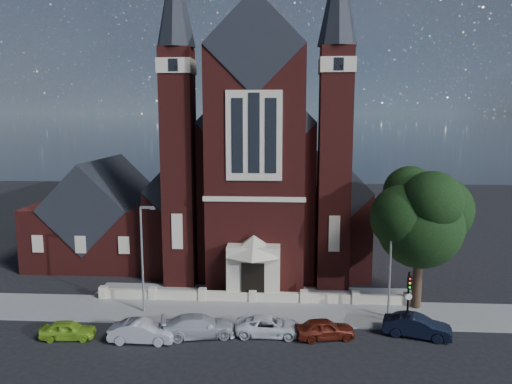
# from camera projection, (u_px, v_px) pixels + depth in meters

# --- Properties ---
(ground) EXTENTS (120.00, 120.00, 0.00)m
(ground) POSITION_uv_depth(u_px,v_px,m) (259.00, 269.00, 47.65)
(ground) COLOR black
(ground) RESTS_ON ground
(pavement_strip) EXTENTS (60.00, 5.00, 0.12)m
(pavement_strip) POSITION_uv_depth(u_px,v_px,m) (251.00, 312.00, 37.30)
(pavement_strip) COLOR gray
(pavement_strip) RESTS_ON ground
(forecourt_paving) EXTENTS (26.00, 3.00, 0.14)m
(forecourt_paving) POSITION_uv_depth(u_px,v_px,m) (254.00, 293.00, 41.24)
(forecourt_paving) COLOR gray
(forecourt_paving) RESTS_ON ground
(forecourt_wall) EXTENTS (24.00, 0.40, 0.90)m
(forecourt_wall) POSITION_uv_depth(u_px,v_px,m) (253.00, 302.00, 39.27)
(forecourt_wall) COLOR #BDB296
(forecourt_wall) RESTS_ON ground
(church) EXTENTS (20.01, 34.90, 29.20)m
(church) POSITION_uv_depth(u_px,v_px,m) (263.00, 174.00, 54.21)
(church) COLOR #511915
(church) RESTS_ON ground
(parish_hall) EXTENTS (12.00, 12.20, 10.24)m
(parish_hall) POSITION_uv_depth(u_px,v_px,m) (104.00, 219.00, 50.93)
(parish_hall) COLOR #511915
(parish_hall) RESTS_ON ground
(street_tree) EXTENTS (6.40, 6.60, 10.70)m
(street_tree) POSITION_uv_depth(u_px,v_px,m) (423.00, 220.00, 36.66)
(street_tree) COLOR black
(street_tree) RESTS_ON ground
(street_lamp_left) EXTENTS (1.16, 0.22, 8.09)m
(street_lamp_left) POSITION_uv_depth(u_px,v_px,m) (143.00, 253.00, 36.56)
(street_lamp_left) COLOR gray
(street_lamp_left) RESTS_ON ground
(street_lamp_right) EXTENTS (1.16, 0.22, 8.09)m
(street_lamp_right) POSITION_uv_depth(u_px,v_px,m) (392.00, 257.00, 35.49)
(street_lamp_right) COLOR gray
(street_lamp_right) RESTS_ON ground
(traffic_signal) EXTENTS (0.28, 0.42, 4.00)m
(traffic_signal) POSITION_uv_depth(u_px,v_px,m) (409.00, 292.00, 34.20)
(traffic_signal) COLOR black
(traffic_signal) RESTS_ON ground
(car_lime_van) EXTENTS (3.69, 1.77, 1.22)m
(car_lime_van) POSITION_uv_depth(u_px,v_px,m) (68.00, 330.00, 32.84)
(car_lime_van) COLOR #81B724
(car_lime_van) RESTS_ON ground
(car_silver_a) EXTENTS (4.26, 1.50, 1.40)m
(car_silver_a) POSITION_uv_depth(u_px,v_px,m) (142.00, 332.00, 32.38)
(car_silver_a) COLOR #A3A4AA
(car_silver_a) RESTS_ON ground
(car_silver_b) EXTENTS (5.30, 2.99, 1.45)m
(car_silver_b) POSITION_uv_depth(u_px,v_px,m) (199.00, 326.00, 33.18)
(car_silver_b) COLOR #B0B3B8
(car_silver_b) RESTS_ON ground
(car_white_suv) EXTENTS (4.58, 2.14, 1.27)m
(car_white_suv) POSITION_uv_depth(u_px,v_px,m) (269.00, 326.00, 33.39)
(car_white_suv) COLOR white
(car_white_suv) RESTS_ON ground
(car_dark_red) EXTENTS (4.18, 2.31, 1.35)m
(car_dark_red) POSITION_uv_depth(u_px,v_px,m) (325.00, 329.00, 32.86)
(car_dark_red) COLOR #591A0F
(car_dark_red) RESTS_ON ground
(car_navy) EXTENTS (4.67, 2.70, 1.46)m
(car_navy) POSITION_uv_depth(u_px,v_px,m) (417.00, 326.00, 33.12)
(car_navy) COLOR black
(car_navy) RESTS_ON ground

